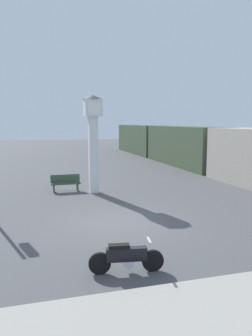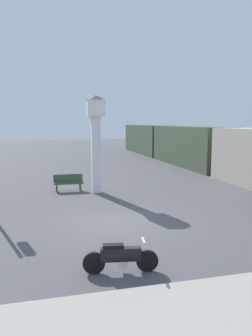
{
  "view_description": "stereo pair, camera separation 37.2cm",
  "coord_description": "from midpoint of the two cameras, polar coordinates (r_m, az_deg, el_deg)",
  "views": [
    {
      "loc": [
        -3.0,
        -11.71,
        3.79
      ],
      "look_at": [
        0.56,
        0.67,
        1.98
      ],
      "focal_mm": 35.0,
      "sensor_mm": 36.0,
      "label": 1
    },
    {
      "loc": [
        -2.64,
        -11.8,
        3.79
      ],
      "look_at": [
        0.56,
        0.67,
        1.98
      ],
      "focal_mm": 35.0,
      "sensor_mm": 36.0,
      "label": 2
    }
  ],
  "objects": [
    {
      "name": "bench",
      "position": [
        18.34,
        -9.44,
        -2.46
      ],
      "size": [
        1.6,
        0.44,
        0.92
      ],
      "color": "#384C38",
      "rests_on": "ground_plane"
    },
    {
      "name": "clock_tower",
      "position": [
        17.52,
        -4.71,
        6.69
      ],
      "size": [
        1.08,
        1.08,
        5.18
      ],
      "color": "white",
      "rests_on": "ground_plane"
    },
    {
      "name": "freight_train",
      "position": [
        29.38,
        11.51,
        3.78
      ],
      "size": [
        2.8,
        35.12,
        3.4
      ],
      "color": "#ADA393",
      "rests_on": "ground_plane"
    },
    {
      "name": "motorcycle",
      "position": [
        8.56,
        0.33,
        -15.28
      ],
      "size": [
        1.91,
        0.49,
        0.85
      ],
      "rotation": [
        0.0,
        0.0,
        -0.16
      ],
      "color": "black",
      "rests_on": "ground_plane"
    },
    {
      "name": "ground_plane",
      "position": [
        12.67,
        -0.85,
        -9.4
      ],
      "size": [
        120.0,
        120.0,
        0.0
      ],
      "primitive_type": "plane",
      "color": "#4C4C4F"
    }
  ]
}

